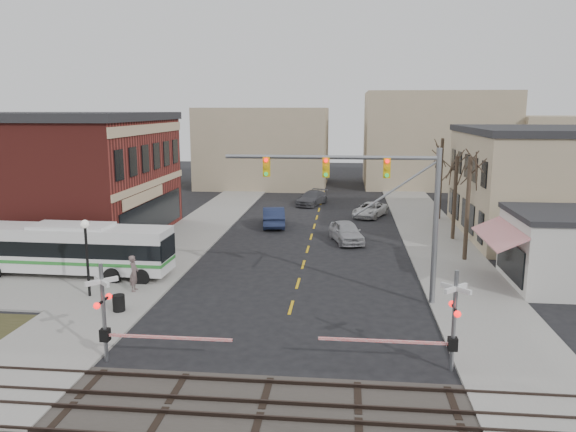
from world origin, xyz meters
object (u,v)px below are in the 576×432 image
Objects in this scene: rr_crossing_east at (442,322)px; car_c at (370,210)px; car_b at (274,217)px; street_lamp at (86,242)px; car_a at (346,232)px; traffic_signal_mast at (378,192)px; pedestrian_near at (134,273)px; trash_bin at (119,303)px; car_d at (312,198)px; pedestrian_far at (135,261)px; rr_crossing_west at (114,314)px; transit_bus at (73,248)px.

car_c is (-1.46, 31.17, -1.31)m from rr_crossing_east.
car_c is (8.36, 5.20, -0.19)m from car_b.
street_lamp reaches higher than car_c.
rr_crossing_east is at bearing -95.03° from car_a.
traffic_signal_mast is 13.76m from pedestrian_near.
car_b is (-7.68, 18.50, -4.93)m from traffic_signal_mast.
car_b is at bearing 112.55° from traffic_signal_mast.
car_d is (7.42, 32.50, 0.20)m from trash_bin.
traffic_signal_mast reaches higher than car_c.
pedestrian_far is at bearing 77.91° from street_lamp.
pedestrian_far is (-12.58, -9.90, 0.10)m from car_a.
pedestrian_far is at bearing 58.43° from car_b.
car_a is 16.01m from pedestrian_far.
rr_crossing_east is at bearing -65.43° from car_c.
trash_bin is 29.66m from car_c.
car_a is at bearing 55.64° from trash_bin.
trash_bin is at bearing 68.58° from car_b.
car_c is at bearing -27.41° from car_d.
street_lamp reaches higher than car_b.
pedestrian_near is (-13.62, -23.45, 0.45)m from car_c.
rr_crossing_west is 8.65m from pedestrian_near.
car_b is (9.97, 15.64, -0.86)m from transit_bus.
rr_crossing_west is 23.16m from car_a.
traffic_signal_mast is at bearing -60.08° from pedestrian_far.
car_d is (-3.62, 16.35, -0.07)m from car_a.
rr_crossing_west is 1.19× the size of car_a.
pedestrian_near is 3.36m from pedestrian_far.
street_lamp is 0.80× the size of car_b.
pedestrian_near is (-15.08, 7.71, -0.86)m from rr_crossing_east.
pedestrian_near is at bearing 97.40° from trash_bin.
traffic_signal_mast is at bearing -9.20° from transit_bus.
transit_bus is 27.77m from car_c.
pedestrian_near reaches higher than car_a.
traffic_signal_mast is at bearing -96.33° from pedestrian_near.
car_a is at bearing 131.34° from car_b.
trash_bin is 19.56m from car_a.
car_d is at bearing 87.50° from car_a.
rr_crossing_west is at bearing -168.77° from pedestrian_near.
pedestrian_near reaches higher than pedestrian_far.
trash_bin is (2.45, -2.01, -2.55)m from street_lamp.
trash_bin is 0.52× the size of pedestrian_far.
pedestrian_far is at bearing 8.57° from transit_bus.
pedestrian_far is at bearing -90.50° from car_d.
rr_crossing_east reaches higher than trash_bin.
trash_bin is 0.16× the size of car_d.
car_a is (-1.50, 13.30, -4.98)m from traffic_signal_mast.
traffic_signal_mast is 2.14× the size of car_d.
rr_crossing_east is 16.96m from pedestrian_near.
car_b is (-9.82, 25.97, -1.12)m from rr_crossing_east.
car_a is (-3.64, 20.77, -1.17)m from rr_crossing_east.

